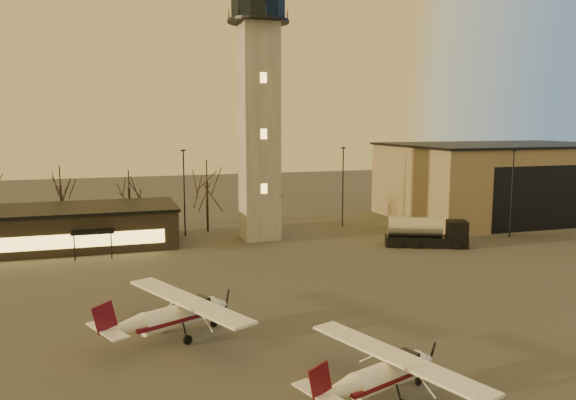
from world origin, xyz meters
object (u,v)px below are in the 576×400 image
Objects in this scene: control_tower at (259,94)px; cessna_front at (390,378)px; hangar at (501,181)px; terminal at (55,228)px; fuel_truck at (426,235)px; cessna_rear at (182,319)px.

control_tower is 3.05× the size of cessna_front.
hangar is 58.07m from cessna_front.
hangar reaches higher than terminal.
fuel_truck is at bearing -146.25° from hangar.
terminal is 30.87m from cessna_rear.
cessna_front is at bearing -65.45° from terminal.
fuel_truck is (37.96, -11.39, -0.90)m from terminal.
fuel_truck is at bearing 36.43° from cessna_front.
control_tower is 26.24m from terminal.
hangar is 3.46× the size of fuel_truck.
terminal is (-57.99, -2.00, -3.00)m from hangar.
control_tower is 1.28× the size of terminal.
cessna_rear is 33.38m from fuel_truck.
terminal is at bearing 95.06° from cessna_front.
control_tower is 41.41m from cessna_front.
terminal is 2.87× the size of fuel_truck.
terminal reaches higher than fuel_truck.
cessna_rear is (-48.22, -31.26, -4.01)m from hangar.
cessna_rear reaches higher than fuel_truck.
fuel_truck is (19.55, 28.90, 0.24)m from cessna_front.
hangar reaches higher than cessna_rear.
control_tower is at bearing -173.69° from hangar.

